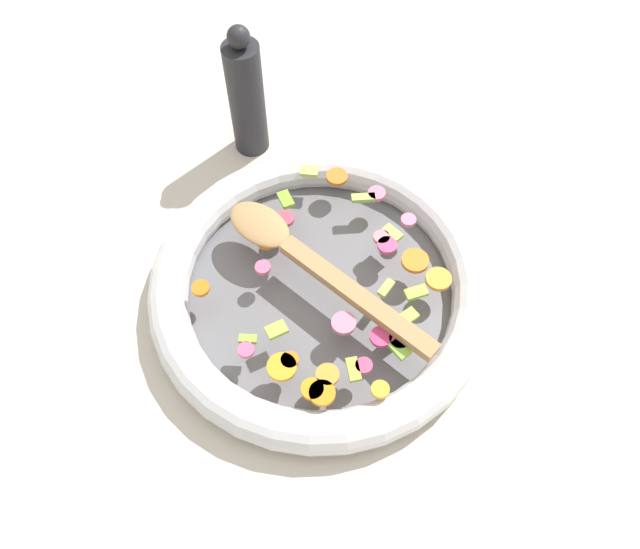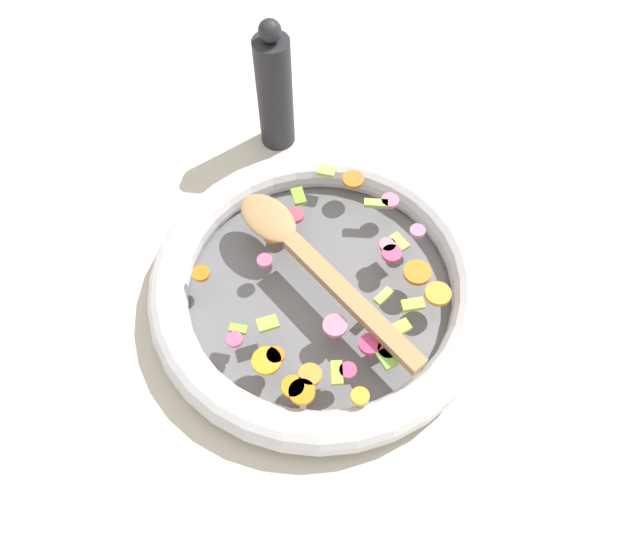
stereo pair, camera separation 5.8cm
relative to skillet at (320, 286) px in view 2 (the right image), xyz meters
The scene contains 5 objects.
ground_plane 0.02m from the skillet, ahead, with size 4.00×4.00×0.00m, color beige.
skillet is the anchor object (origin of this frame).
chopped_vegetables 0.05m from the skillet, behind, with size 0.32×0.30×0.01m.
wooden_spoon 0.05m from the skillet, ahead, with size 0.32×0.08×0.01m.
pepper_mill 0.29m from the skillet, 20.51° to the right, with size 0.05×0.05×0.21m.
Camera 2 is at (-0.34, 0.22, 0.70)m, focal length 35.00 mm.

